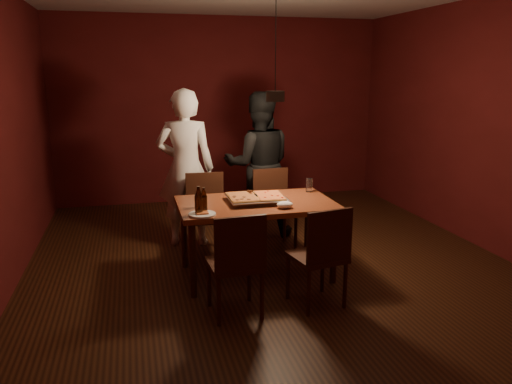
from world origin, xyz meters
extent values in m
plane|color=#3B1F10|center=(0.00, 0.00, 0.00)|extent=(6.00, 6.00, 0.00)
plane|color=#571413|center=(0.00, 3.00, 1.40)|extent=(5.00, 0.00, 5.00)
plane|color=#571413|center=(0.00, -3.00, 1.40)|extent=(5.00, 0.00, 5.00)
plane|color=#571413|center=(2.50, 0.00, 1.40)|extent=(0.00, 6.00, 6.00)
cube|color=brown|center=(-0.23, -0.14, 0.72)|extent=(1.50, 0.90, 0.05)
cylinder|color=#38190F|center=(-0.90, -0.51, 0.35)|extent=(0.06, 0.06, 0.70)
cylinder|color=#38190F|center=(0.44, -0.51, 0.35)|extent=(0.06, 0.06, 0.70)
cylinder|color=#38190F|center=(-0.90, 0.23, 0.35)|extent=(0.06, 0.06, 0.70)
cylinder|color=#38190F|center=(0.44, 0.23, 0.35)|extent=(0.06, 0.06, 0.70)
cube|color=#38190F|center=(-0.62, 0.52, 0.43)|extent=(0.45, 0.45, 0.04)
cube|color=#38190F|center=(-0.60, 0.71, 0.67)|extent=(0.42, 0.06, 0.45)
cube|color=#38190F|center=(0.18, 0.57, 0.43)|extent=(0.44, 0.44, 0.04)
cube|color=#38190F|center=(0.17, 0.76, 0.67)|extent=(0.42, 0.05, 0.45)
cube|color=#38190F|center=(-0.60, -0.89, 0.43)|extent=(0.45, 0.45, 0.04)
cube|color=#38190F|center=(-0.58, -1.08, 0.67)|extent=(0.42, 0.06, 0.45)
cube|color=#38190F|center=(0.12, -0.89, 0.43)|extent=(0.49, 0.49, 0.04)
cube|color=#38190F|center=(0.16, -1.07, 0.67)|extent=(0.42, 0.11, 0.45)
cube|color=silver|center=(-0.22, -0.13, 0.77)|extent=(0.55, 0.45, 0.05)
cube|color=maroon|center=(-0.35, -0.12, 0.81)|extent=(0.27, 0.42, 0.02)
cube|color=gold|center=(-0.09, -0.14, 0.81)|extent=(0.28, 0.42, 0.02)
cylinder|color=black|center=(-0.82, -0.44, 0.83)|extent=(0.07, 0.07, 0.16)
cone|color=black|center=(-0.82, -0.44, 0.96)|extent=(0.07, 0.07, 0.09)
cylinder|color=black|center=(-0.77, -0.39, 0.82)|extent=(0.06, 0.06, 0.15)
cone|color=black|center=(-0.77, -0.39, 0.94)|extent=(0.06, 0.06, 0.08)
cylinder|color=silver|center=(-0.79, -0.20, 0.81)|extent=(0.07, 0.07, 0.12)
cylinder|color=silver|center=(0.42, 0.14, 0.82)|extent=(0.07, 0.07, 0.14)
cylinder|color=white|center=(-0.80, -0.47, 0.76)|extent=(0.24, 0.24, 0.02)
cube|color=gold|center=(-0.80, -0.47, 0.77)|extent=(0.11, 0.09, 0.01)
ellipsoid|color=white|center=(-0.02, -0.42, 0.78)|extent=(0.15, 0.12, 0.06)
imported|color=white|center=(-0.78, 0.98, 0.90)|extent=(0.73, 0.56, 1.81)
imported|color=black|center=(0.12, 1.11, 0.88)|extent=(0.95, 0.80, 1.76)
cylinder|color=black|center=(0.00, 0.00, 1.75)|extent=(0.18, 0.18, 0.10)
cylinder|color=black|center=(0.00, 0.00, 2.30)|extent=(0.01, 0.01, 1.00)
camera|label=1|loc=(-1.36, -4.67, 1.97)|focal=35.00mm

